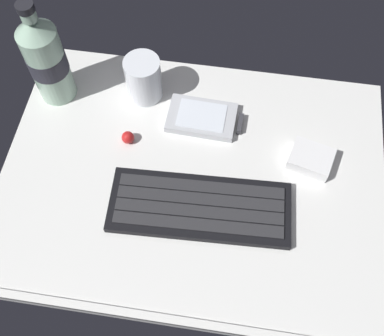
{
  "coord_description": "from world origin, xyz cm",
  "views": [
    {
      "loc": [
        5.25,
        -35.05,
        69.53
      ],
      "look_at": [
        0.0,
        0.0,
        3.0
      ],
      "focal_mm": 43.62,
      "sensor_mm": 36.0,
      "label": 1
    }
  ],
  "objects_px": {
    "keyboard": "(200,207)",
    "juice_cup": "(144,80)",
    "charger_block": "(311,159)",
    "trackball_mouse": "(128,137)",
    "water_bottle": "(46,59)",
    "handheld_device": "(205,118)"
  },
  "relations": [
    {
      "from": "charger_block",
      "to": "trackball_mouse",
      "type": "bearing_deg",
      "value": -179.42
    },
    {
      "from": "juice_cup",
      "to": "water_bottle",
      "type": "distance_m",
      "value": 0.17
    },
    {
      "from": "keyboard",
      "to": "juice_cup",
      "type": "xyz_separation_m",
      "value": [
        -0.13,
        0.21,
        0.03
      ]
    },
    {
      "from": "keyboard",
      "to": "charger_block",
      "type": "bearing_deg",
      "value": 33.15
    },
    {
      "from": "handheld_device",
      "to": "water_bottle",
      "type": "bearing_deg",
      "value": 175.19
    },
    {
      "from": "trackball_mouse",
      "to": "handheld_device",
      "type": "bearing_deg",
      "value": 26.2
    },
    {
      "from": "charger_block",
      "to": "juice_cup",
      "type": "bearing_deg",
      "value": 161.47
    },
    {
      "from": "handheld_device",
      "to": "trackball_mouse",
      "type": "bearing_deg",
      "value": -153.8
    },
    {
      "from": "trackball_mouse",
      "to": "charger_block",
      "type": "bearing_deg",
      "value": 0.58
    },
    {
      "from": "keyboard",
      "to": "trackball_mouse",
      "type": "height_order",
      "value": "trackball_mouse"
    },
    {
      "from": "trackball_mouse",
      "to": "water_bottle",
      "type": "bearing_deg",
      "value": 150.26
    },
    {
      "from": "water_bottle",
      "to": "trackball_mouse",
      "type": "distance_m",
      "value": 0.19
    },
    {
      "from": "keyboard",
      "to": "charger_block",
      "type": "distance_m",
      "value": 0.21
    },
    {
      "from": "handheld_device",
      "to": "juice_cup",
      "type": "distance_m",
      "value": 0.13
    },
    {
      "from": "handheld_device",
      "to": "trackball_mouse",
      "type": "xyz_separation_m",
      "value": [
        -0.13,
        -0.06,
        0.0
      ]
    },
    {
      "from": "charger_block",
      "to": "handheld_device",
      "type": "bearing_deg",
      "value": 162.47
    },
    {
      "from": "handheld_device",
      "to": "charger_block",
      "type": "distance_m",
      "value": 0.2
    },
    {
      "from": "juice_cup",
      "to": "keyboard",
      "type": "bearing_deg",
      "value": -58.48
    },
    {
      "from": "handheld_device",
      "to": "juice_cup",
      "type": "relative_size",
      "value": 1.53
    },
    {
      "from": "charger_block",
      "to": "trackball_mouse",
      "type": "distance_m",
      "value": 0.31
    },
    {
      "from": "juice_cup",
      "to": "water_bottle",
      "type": "height_order",
      "value": "water_bottle"
    },
    {
      "from": "keyboard",
      "to": "juice_cup",
      "type": "bearing_deg",
      "value": 121.52
    }
  ]
}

